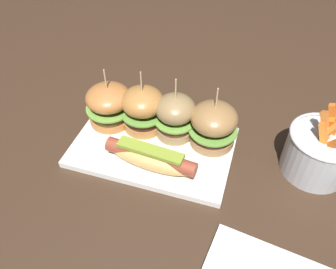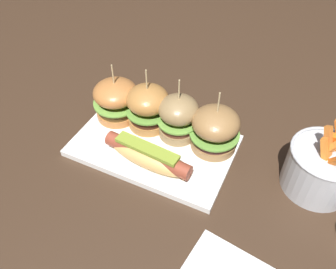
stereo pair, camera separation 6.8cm
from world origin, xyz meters
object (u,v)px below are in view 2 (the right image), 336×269
hot_dog (147,156)px  slider_center_right (178,117)px  slider_center_left (148,106)px  platter_main (154,145)px  slider_far_right (215,129)px  slider_far_left (116,99)px  fries_bucket (321,168)px

hot_dog → slider_center_right: (0.02, 0.10, 0.03)m
hot_dog → slider_center_left: size_ratio=1.31×
platter_main → slider_far_right: size_ratio=2.38×
slider_far_left → slider_far_right: (0.23, 0.00, 0.00)m
platter_main → slider_far_left: (-0.12, 0.04, 0.05)m
slider_far_right → fries_bucket: size_ratio=1.01×
slider_center_right → slider_far_right: size_ratio=1.02×
slider_center_left → slider_far_right: 0.15m
hot_dog → slider_far_right: slider_far_right is taller
slider_center_right → slider_far_right: slider_center_right is taller
platter_main → slider_center_right: size_ratio=2.33×
hot_dog → slider_far_left: size_ratio=1.38×
slider_center_left → platter_main: bearing=-52.3°
slider_center_right → hot_dog: bearing=-100.2°
platter_main → fries_bucket: size_ratio=2.40×
slider_center_right → fries_bucket: 0.29m
slider_far_left → slider_center_left: (0.08, 0.00, 0.00)m
platter_main → slider_center_left: bearing=127.7°
hot_dog → slider_far_left: bearing=142.5°
hot_dog → slider_center_right: slider_center_right is taller
slider_center_left → slider_far_left: bearing=-176.4°
fries_bucket → slider_center_right: bearing=179.6°
slider_far_left → fries_bucket: size_ratio=0.98×
slider_center_right → slider_center_left: bearing=178.9°
slider_center_right → slider_far_right: 0.08m
hot_dog → slider_center_right: bearing=79.8°
slider_far_right → slider_center_left: bearing=179.2°
platter_main → slider_center_right: (0.03, 0.05, 0.06)m
fries_bucket → slider_far_left: bearing=-179.8°
platter_main → slider_far_left: bearing=158.7°
slider_far_left → slider_center_right: size_ratio=0.96×
fries_bucket → platter_main: bearing=-171.8°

